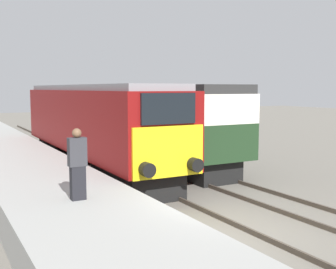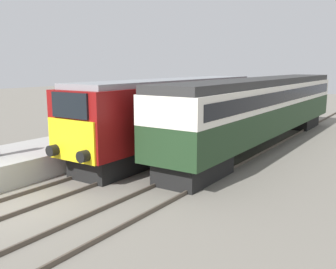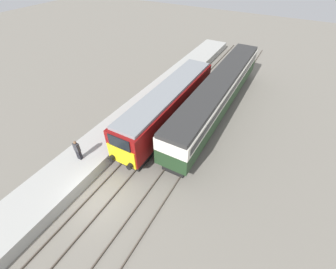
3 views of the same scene
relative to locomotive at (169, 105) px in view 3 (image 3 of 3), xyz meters
name	(u,v)px [view 3 (image 3 of 3)]	position (x,y,z in m)	size (l,w,h in m)	color
ground_plane	(99,200)	(0.00, -10.15, -2.20)	(120.00, 120.00, 0.00)	slate
platform_left	(129,121)	(-3.30, -2.15, -1.70)	(3.50, 50.00, 0.98)	#A8A8A3
rails_near_track	(139,155)	(0.00, -5.15, -2.13)	(1.51, 60.00, 0.14)	#4C4238
rails_far_track	(174,170)	(3.40, -5.15, -2.13)	(1.50, 60.00, 0.14)	#4C4238
locomotive	(169,105)	(0.00, 0.00, 0.00)	(2.70, 14.80, 3.92)	black
passenger_carriage	(219,92)	(3.40, 4.32, 0.20)	(2.75, 20.48, 3.91)	black
person_on_platform	(78,150)	(-3.26, -8.37, -0.31)	(0.44, 0.26, 1.80)	black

